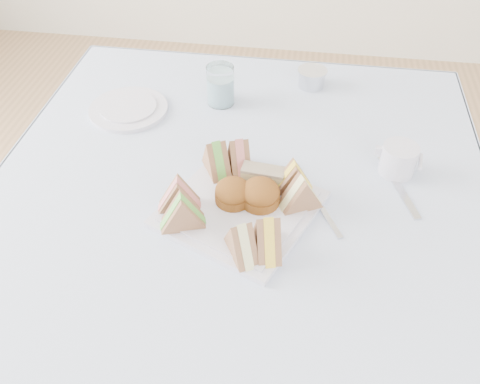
# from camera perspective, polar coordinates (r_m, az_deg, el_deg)

# --- Properties ---
(floor) EXTENTS (4.00, 4.00, 0.00)m
(floor) POSITION_cam_1_polar(r_m,az_deg,el_deg) (1.64, -0.02, -18.40)
(floor) COLOR #9E7751
(floor) RESTS_ON ground
(table) EXTENTS (0.90, 0.90, 0.74)m
(table) POSITION_cam_1_polar(r_m,az_deg,el_deg) (1.32, -0.02, -10.79)
(table) COLOR brown
(table) RESTS_ON floor
(tablecloth) EXTENTS (1.02, 1.02, 0.01)m
(tablecloth) POSITION_cam_1_polar(r_m,az_deg,el_deg) (1.05, -0.03, 1.30)
(tablecloth) COLOR #A9B8CB
(tablecloth) RESTS_ON table
(serving_plate) EXTENTS (0.34, 0.34, 0.01)m
(serving_plate) POSITION_cam_1_polar(r_m,az_deg,el_deg) (0.97, 0.00, -1.89)
(serving_plate) COLOR silver
(serving_plate) RESTS_ON tablecloth
(sandwich_fl_a) EXTENTS (0.09, 0.05, 0.07)m
(sandwich_fl_a) POSITION_cam_1_polar(r_m,az_deg,el_deg) (0.95, -6.90, -0.17)
(sandwich_fl_a) COLOR #815D47
(sandwich_fl_a) RESTS_ON serving_plate
(sandwich_fl_b) EXTENTS (0.09, 0.06, 0.07)m
(sandwich_fl_b) POSITION_cam_1_polar(r_m,az_deg,el_deg) (0.92, -6.51, -2.07)
(sandwich_fl_b) COLOR #815D47
(sandwich_fl_b) RESTS_ON serving_plate
(sandwich_fr_a) EXTENTS (0.06, 0.09, 0.08)m
(sandwich_fr_a) POSITION_cam_1_polar(r_m,az_deg,el_deg) (0.87, 3.13, -4.65)
(sandwich_fr_a) COLOR #815D47
(sandwich_fr_a) RESTS_ON serving_plate
(sandwich_fr_b) EXTENTS (0.07, 0.09, 0.07)m
(sandwich_fr_b) POSITION_cam_1_polar(r_m,az_deg,el_deg) (0.86, 0.14, -5.28)
(sandwich_fr_b) COLOR #815D47
(sandwich_fr_b) RESTS_ON serving_plate
(sandwich_bl_a) EXTENTS (0.08, 0.09, 0.08)m
(sandwich_bl_a) POSITION_cam_1_polar(r_m,az_deg,el_deg) (1.02, -2.67, 3.99)
(sandwich_bl_a) COLOR #815D47
(sandwich_bl_a) RESTS_ON serving_plate
(sandwich_bl_b) EXTENTS (0.06, 0.09, 0.07)m
(sandwich_bl_b) POSITION_cam_1_polar(r_m,az_deg,el_deg) (1.03, -0.12, 4.31)
(sandwich_bl_b) COLOR #815D47
(sandwich_bl_b) RESTS_ON serving_plate
(sandwich_br_a) EXTENTS (0.09, 0.07, 0.07)m
(sandwich_br_a) POSITION_cam_1_polar(r_m,az_deg,el_deg) (0.95, 6.88, 0.03)
(sandwich_br_a) COLOR #815D47
(sandwich_br_a) RESTS_ON serving_plate
(sandwich_br_b) EXTENTS (0.09, 0.06, 0.07)m
(sandwich_br_b) POSITION_cam_1_polar(r_m,az_deg,el_deg) (0.99, 6.04, 1.76)
(sandwich_br_b) COLOR #815D47
(sandwich_br_b) RESTS_ON serving_plate
(scone_left) EXTENTS (0.09, 0.09, 0.05)m
(scone_left) POSITION_cam_1_polar(r_m,az_deg,el_deg) (0.96, -0.79, -0.06)
(scone_left) COLOR brown
(scone_left) RESTS_ON serving_plate
(scone_right) EXTENTS (0.08, 0.08, 0.05)m
(scone_right) POSITION_cam_1_polar(r_m,az_deg,el_deg) (0.96, 2.30, -0.21)
(scone_right) COLOR brown
(scone_right) RESTS_ON serving_plate
(pastry_slice) EXTENTS (0.09, 0.04, 0.04)m
(pastry_slice) POSITION_cam_1_polar(r_m,az_deg,el_deg) (1.00, 2.63, 1.77)
(pastry_slice) COLOR tan
(pastry_slice) RESTS_ON serving_plate
(side_plate) EXTENTS (0.21, 0.21, 0.01)m
(side_plate) POSITION_cam_1_polar(r_m,az_deg,el_deg) (1.27, -12.41, 9.08)
(side_plate) COLOR silver
(side_plate) RESTS_ON tablecloth
(water_glass) EXTENTS (0.09, 0.09, 0.10)m
(water_glass) POSITION_cam_1_polar(r_m,az_deg,el_deg) (1.25, -2.21, 11.89)
(water_glass) COLOR white
(water_glass) RESTS_ON tablecloth
(tea_strainer) EXTENTS (0.09, 0.09, 0.04)m
(tea_strainer) POSITION_cam_1_polar(r_m,az_deg,el_deg) (1.34, 8.06, 12.49)
(tea_strainer) COLOR silver
(tea_strainer) RESTS_ON tablecloth
(knife) EXTENTS (0.07, 0.18, 0.00)m
(knife) POSITION_cam_1_polar(r_m,az_deg,el_deg) (1.07, 17.33, 0.61)
(knife) COLOR silver
(knife) RESTS_ON tablecloth
(fork) EXTENTS (0.09, 0.17, 0.00)m
(fork) POSITION_cam_1_polar(r_m,az_deg,el_deg) (1.00, 8.88, -1.35)
(fork) COLOR silver
(fork) RESTS_ON tablecloth
(creamer_jug) EXTENTS (0.08, 0.08, 0.06)m
(creamer_jug) POSITION_cam_1_polar(r_m,az_deg,el_deg) (1.09, 17.37, 3.50)
(creamer_jug) COLOR silver
(creamer_jug) RESTS_ON tablecloth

